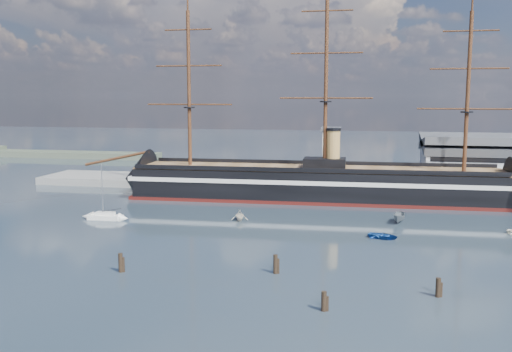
# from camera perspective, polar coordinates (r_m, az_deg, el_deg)

# --- Properties ---
(ground) EXTENTS (600.00, 600.00, 0.00)m
(ground) POSITION_cam_1_polar(r_m,az_deg,el_deg) (120.59, 4.73, -4.04)
(ground) COLOR #182635
(ground) RESTS_ON ground
(quay) EXTENTS (180.00, 18.00, 2.00)m
(quay) POSITION_cam_1_polar(r_m,az_deg,el_deg) (155.17, 10.06, -1.42)
(quay) COLOR slate
(quay) RESTS_ON ground
(quay_tower) EXTENTS (5.00, 5.00, 15.00)m
(quay_tower) POSITION_cam_1_polar(r_m,az_deg,el_deg) (151.27, 7.46, 2.12)
(quay_tower) COLOR silver
(quay_tower) RESTS_ON ground
(shoreline) EXTENTS (120.00, 10.00, 4.00)m
(shoreline) POSITION_cam_1_polar(r_m,az_deg,el_deg) (262.91, -24.00, 2.17)
(shoreline) COLOR #3F4C38
(shoreline) RESTS_ON ground
(warship) EXTENTS (113.15, 19.32, 53.94)m
(warship) POSITION_cam_1_polar(r_m,az_deg,el_deg) (139.54, 5.31, -0.71)
(warship) COLOR black
(warship) RESTS_ON ground
(sailboat) EXTENTS (7.23, 2.38, 11.44)m
(sailboat) POSITION_cam_1_polar(r_m,az_deg,el_deg) (120.81, -14.83, -3.91)
(sailboat) COLOR white
(sailboat) RESTS_ON ground
(motorboat_b) EXTENTS (2.30, 3.58, 1.55)m
(motorboat_b) POSITION_cam_1_polar(r_m,az_deg,el_deg) (104.22, 12.59, -6.13)
(motorboat_b) COLOR navy
(motorboat_b) RESTS_ON ground
(motorboat_c) EXTENTS (6.63, 3.48, 2.52)m
(motorboat_c) POSITION_cam_1_polar(r_m,az_deg,el_deg) (117.60, 14.11, -4.57)
(motorboat_c) COLOR slate
(motorboat_c) RESTS_ON ground
(motorboat_d) EXTENTS (7.00, 4.46, 2.38)m
(motorboat_d) POSITION_cam_1_polar(r_m,az_deg,el_deg) (116.31, -1.65, -4.46)
(motorboat_d) COLOR white
(motorboat_d) RESTS_ON ground
(piling_near_left) EXTENTS (0.64, 0.64, 3.48)m
(piling_near_left) POSITION_cam_1_polar(r_m,az_deg,el_deg) (85.42, -13.36, -9.32)
(piling_near_left) COLOR black
(piling_near_left) RESTS_ON ground
(piling_near_mid) EXTENTS (0.64, 0.64, 3.09)m
(piling_near_mid) POSITION_cam_1_polar(r_m,az_deg,el_deg) (69.49, 6.79, -13.26)
(piling_near_mid) COLOR black
(piling_near_mid) RESTS_ON ground
(piling_near_right) EXTENTS (0.64, 0.64, 3.18)m
(piling_near_right) POSITION_cam_1_polar(r_m,az_deg,el_deg) (76.94, 17.71, -11.45)
(piling_near_right) COLOR black
(piling_near_right) RESTS_ON ground
(piling_extra) EXTENTS (0.64, 0.64, 3.47)m
(piling_extra) POSITION_cam_1_polar(r_m,az_deg,el_deg) (82.53, 1.95, -9.72)
(piling_extra) COLOR black
(piling_extra) RESTS_ON ground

